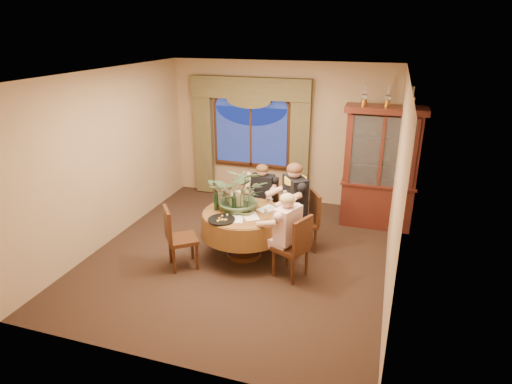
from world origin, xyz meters
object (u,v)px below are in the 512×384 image
(oil_lamp_center, at_px, (388,96))
(centerpiece_plant, at_px, (241,171))
(wine_bottle_2, at_px, (216,200))
(oil_lamp_right, at_px, (412,97))
(wine_bottle_1, at_px, (234,203))
(china_cabinet, at_px, (380,169))
(person_back, at_px, (262,198))
(person_scarf, at_px, (295,206))
(wine_bottle_0, at_px, (231,198))
(olive_bowl, at_px, (245,213))
(oil_lamp_left, at_px, (365,95))
(stoneware_vase, at_px, (239,199))
(dining_table, at_px, (244,234))
(person_pink, at_px, (287,235))
(chair_right, at_px, (291,246))
(chair_back, at_px, (263,206))
(chair_back_right, at_px, (302,222))
(wine_bottle_3, at_px, (220,196))
(chair_front_left, at_px, (182,238))

(oil_lamp_center, xyz_separation_m, centerpiece_plant, (-1.99, -1.65, -0.98))
(oil_lamp_center, height_order, wine_bottle_2, oil_lamp_center)
(oil_lamp_center, relative_size, oil_lamp_right, 1.00)
(wine_bottle_2, bearing_deg, wine_bottle_1, -5.97)
(china_cabinet, bearing_deg, wine_bottle_1, -137.65)
(person_back, relative_size, person_scarf, 0.86)
(wine_bottle_0, bearing_deg, olive_bowl, -28.96)
(oil_lamp_left, bearing_deg, stoneware_vase, -135.15)
(oil_lamp_center, relative_size, olive_bowl, 2.01)
(dining_table, height_order, olive_bowl, olive_bowl)
(oil_lamp_right, xyz_separation_m, person_pink, (-1.51, -2.11, -1.70))
(person_pink, bearing_deg, wine_bottle_0, 91.14)
(chair_right, height_order, person_back, person_back)
(olive_bowl, bearing_deg, chair_back, 90.82)
(oil_lamp_right, relative_size, wine_bottle_2, 1.03)
(wine_bottle_2, bearing_deg, chair_back_right, 22.33)
(chair_back_right, height_order, centerpiece_plant, centerpiece_plant)
(wine_bottle_3, bearing_deg, person_pink, -21.14)
(oil_lamp_center, relative_size, chair_back_right, 0.35)
(chair_front_left, distance_m, person_back, 1.70)
(chair_front_left, height_order, centerpiece_plant, centerpiece_plant)
(chair_back, bearing_deg, person_pink, 123.16)
(person_back, relative_size, wine_bottle_2, 3.78)
(person_back, height_order, centerpiece_plant, centerpiece_plant)
(person_back, bearing_deg, wine_bottle_0, 74.83)
(dining_table, bearing_deg, person_back, 88.34)
(centerpiece_plant, height_order, wine_bottle_2, centerpiece_plant)
(chair_back_right, xyz_separation_m, wine_bottle_0, (-1.06, -0.39, 0.44))
(oil_lamp_right, bearing_deg, oil_lamp_left, 180.00)
(person_back, relative_size, wine_bottle_3, 3.78)
(oil_lamp_center, xyz_separation_m, chair_back, (-1.87, -0.87, -1.85))
(oil_lamp_center, height_order, chair_back_right, oil_lamp_center)
(oil_lamp_right, xyz_separation_m, wine_bottle_1, (-2.41, -1.85, -1.42))
(oil_lamp_left, xyz_separation_m, oil_lamp_right, (0.75, 0.00, 0.00))
(oil_lamp_right, height_order, chair_back_right, oil_lamp_right)
(china_cabinet, distance_m, oil_lamp_left, 1.31)
(oil_lamp_right, distance_m, chair_back, 3.04)
(oil_lamp_center, height_order, wine_bottle_3, oil_lamp_center)
(chair_right, bearing_deg, stoneware_vase, 86.10)
(centerpiece_plant, distance_m, wine_bottle_3, 0.57)
(oil_lamp_right, height_order, wine_bottle_1, oil_lamp_right)
(oil_lamp_center, relative_size, chair_front_left, 0.35)
(oil_lamp_center, bearing_deg, oil_lamp_left, 180.00)
(dining_table, height_order, china_cabinet, china_cabinet)
(centerpiece_plant, height_order, wine_bottle_3, centerpiece_plant)
(chair_right, distance_m, wine_bottle_0, 1.23)
(wine_bottle_1, bearing_deg, person_scarf, 35.58)
(person_back, height_order, wine_bottle_0, person_back)
(chair_right, bearing_deg, wine_bottle_1, 96.90)
(dining_table, relative_size, olive_bowl, 7.92)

